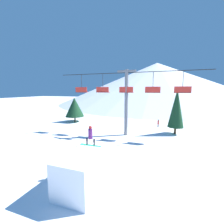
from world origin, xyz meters
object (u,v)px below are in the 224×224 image
(pine_tree_near, at_px, (176,108))
(distant_skier, at_px, (158,123))
(snow_ramp, at_px, (85,169))
(snowboarder, at_px, (90,136))

(pine_tree_near, xyz_separation_m, distant_skier, (-2.36, 3.24, -2.92))
(snow_ramp, relative_size, snowboarder, 2.53)
(snow_ramp, distance_m, distant_skier, 17.65)
(snow_ramp, distance_m, snowboarder, 2.12)
(snowboarder, distance_m, distant_skier, 16.73)
(snow_ramp, relative_size, pine_tree_near, 0.63)
(pine_tree_near, bearing_deg, snow_ramp, -113.01)
(snow_ramp, bearing_deg, snowboarder, 99.85)
(snow_ramp, bearing_deg, distant_skier, 78.24)
(snowboarder, xyz_separation_m, distant_skier, (3.80, 16.14, -2.21))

